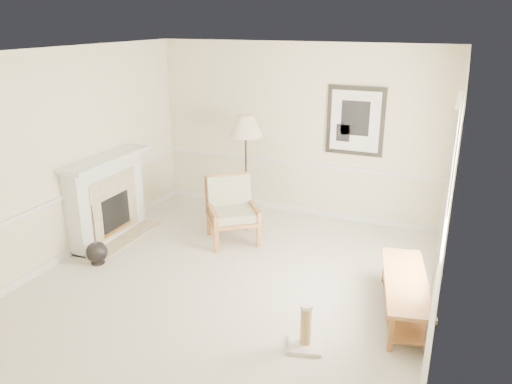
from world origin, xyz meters
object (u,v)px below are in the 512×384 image
at_px(floor_lamp, 246,129).
at_px(bench, 405,291).
at_px(scratching_post, 305,334).
at_px(floor_vase, 97,253).
at_px(armchair, 231,206).

xyz_separation_m(floor_lamp, bench, (2.87, -2.05, -1.24)).
height_order(bench, scratching_post, scratching_post).
height_order(floor_vase, armchair, armchair).
bearing_deg(bench, floor_vase, -175.39).
height_order(armchair, bench, armchair).
xyz_separation_m(armchair, scratching_post, (1.87, -2.18, -0.37)).
height_order(floor_vase, scratching_post, floor_vase).
distance_m(bench, scratching_post, 1.34).
distance_m(floor_lamp, bench, 3.74).
xyz_separation_m(floor_lamp, scratching_post, (2.00, -3.06, -1.39)).
xyz_separation_m(floor_vase, bench, (4.11, 0.33, 0.14)).
height_order(floor_vase, floor_lamp, floor_lamp).
distance_m(floor_vase, scratching_post, 3.31).
bearing_deg(floor_vase, scratching_post, -11.94).
relative_size(floor_vase, floor_lamp, 0.49).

